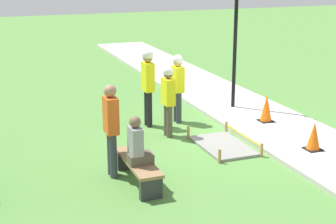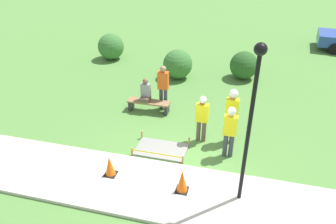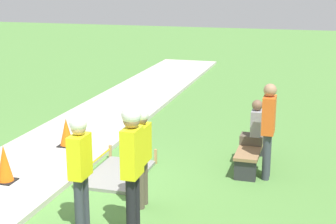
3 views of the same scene
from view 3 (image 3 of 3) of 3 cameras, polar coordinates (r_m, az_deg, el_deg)
The scene contains 11 objects.
ground_plane at distance 9.42m, azimuth -11.08°, elevation -8.25°, with size 60.00×60.00×0.00m, color #51843D.
sidewalk at distance 9.95m, azimuth -17.03°, elevation -7.05°, with size 28.00×2.29×0.10m.
wet_concrete_patch at distance 9.82m, azimuth -5.55°, elevation -6.83°, with size 1.67×1.03×0.30m.
traffic_cone_near_patch at distance 11.25m, azimuth -11.20°, elevation -2.23°, with size 0.34×0.34×0.62m.
traffic_cone_far_patch at distance 9.57m, azimuth -17.68°, elevation -5.48°, with size 0.34×0.34×0.69m.
park_bench at distance 10.24m, azimuth 9.12°, elevation -4.37°, with size 1.64×0.44×0.45m.
person_seated_on_bench at distance 10.21m, azimuth 9.60°, elevation -1.62°, with size 0.36×0.44×0.89m.
worker_supervisor at distance 8.21m, azimuth -2.97°, elevation -4.15°, with size 0.40×0.24×1.67m.
worker_assistant at distance 7.27m, azimuth -4.00°, elevation -5.02°, with size 0.40×0.28×1.93m.
worker_trainee at distance 7.59m, azimuth -9.73°, elevation -5.51°, with size 0.40×0.25×1.74m.
bystander_in_orange_shirt at distance 9.53m, azimuth 11.06°, elevation -1.44°, with size 0.40×0.24×1.79m.
Camera 3 is at (7.67, 4.08, 3.64)m, focal length 55.00 mm.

